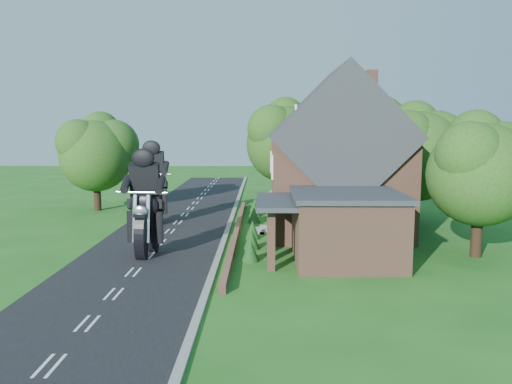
{
  "coord_description": "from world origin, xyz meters",
  "views": [
    {
      "loc": [
        5.91,
        -24.99,
        6.57
      ],
      "look_at": [
        5.5,
        4.02,
        2.8
      ],
      "focal_mm": 35.0,
      "sensor_mm": 36.0,
      "label": 1
    }
  ],
  "objects_px": {
    "garden_wall": "(237,232)",
    "motorcycle_follow": "(154,212)",
    "house": "(337,163)",
    "annex": "(343,226)",
    "motorcycle_lead": "(147,241)"
  },
  "relations": [
    {
      "from": "garden_wall",
      "to": "house",
      "type": "height_order",
      "value": "house"
    },
    {
      "from": "garden_wall",
      "to": "annex",
      "type": "bearing_deg",
      "value": -46.16
    },
    {
      "from": "garden_wall",
      "to": "motorcycle_follow",
      "type": "xyz_separation_m",
      "value": [
        -5.8,
        3.32,
        0.65
      ]
    },
    {
      "from": "garden_wall",
      "to": "house",
      "type": "xyz_separation_m",
      "value": [
        6.19,
        1.0,
        4.14
      ]
    },
    {
      "from": "motorcycle_follow",
      "to": "house",
      "type": "bearing_deg",
      "value": 172.63
    },
    {
      "from": "annex",
      "to": "motorcycle_follow",
      "type": "height_order",
      "value": "annex"
    },
    {
      "from": "annex",
      "to": "motorcycle_follow",
      "type": "distance_m",
      "value": 14.61
    },
    {
      "from": "motorcycle_lead",
      "to": "motorcycle_follow",
      "type": "distance_m",
      "value": 8.6
    },
    {
      "from": "house",
      "to": "motorcycle_lead",
      "type": "height_order",
      "value": "house"
    },
    {
      "from": "house",
      "to": "annex",
      "type": "height_order",
      "value": "house"
    },
    {
      "from": "house",
      "to": "motorcycle_follow",
      "type": "relative_size",
      "value": 5.58
    },
    {
      "from": "annex",
      "to": "motorcycle_lead",
      "type": "bearing_deg",
      "value": 176.24
    },
    {
      "from": "garden_wall",
      "to": "motorcycle_follow",
      "type": "bearing_deg",
      "value": 150.23
    },
    {
      "from": "house",
      "to": "annex",
      "type": "xyz_separation_m",
      "value": [
        -0.62,
        -6.8,
        -2.58
      ]
    },
    {
      "from": "garden_wall",
      "to": "motorcycle_lead",
      "type": "distance_m",
      "value": 6.76
    }
  ]
}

